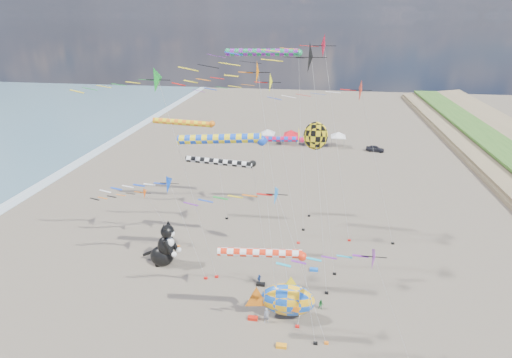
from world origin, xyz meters
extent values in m
cone|color=#083EC9|center=(-8.72, 11.06, 11.11)|extent=(1.94, 2.08, 2.14)
cylinder|color=#B2B2B2|center=(-7.60, 11.06, 5.55)|extent=(2.26, 0.02, 11.11)
cube|color=black|center=(-6.49, 11.06, 0.10)|extent=(0.36, 0.24, 0.20)
cone|color=purple|center=(10.50, 2.47, 9.97)|extent=(1.85, 1.98, 2.04)
cylinder|color=#B2B2B2|center=(11.62, 2.47, 4.99)|extent=(2.27, 0.02, 9.98)
cone|color=#139428|center=(-9.23, 11.49, 20.78)|extent=(2.29, 2.45, 2.53)
cylinder|color=#B2B2B2|center=(-7.32, 11.49, 10.39)|extent=(3.85, 0.02, 20.78)
cube|color=black|center=(-5.41, 11.49, 0.10)|extent=(0.36, 0.24, 0.20)
cone|color=blue|center=(2.25, 3.82, 13.62)|extent=(1.68, 1.80, 1.86)
cylinder|color=#B2B2B2|center=(4.16, 3.82, 6.81)|extent=(3.85, 0.02, 13.62)
cube|color=black|center=(6.08, 3.82, 0.10)|extent=(0.36, 0.24, 0.20)
cone|color=#EB520C|center=(-14.53, 16.71, 7.00)|extent=(1.40, 1.50, 1.55)
cylinder|color=#B2B2B2|center=(-12.99, 16.71, 3.50)|extent=(3.10, 0.02, 7.01)
cube|color=black|center=(-11.45, 16.71, 0.10)|extent=(0.36, 0.24, 0.20)
cone|color=black|center=(3.50, 13.90, 22.55)|extent=(2.81, 3.01, 3.10)
cylinder|color=#B2B2B2|center=(5.27, 13.90, 11.28)|extent=(3.56, 0.02, 22.56)
cube|color=black|center=(7.04, 13.90, 0.10)|extent=(0.36, 0.24, 0.20)
cone|color=red|center=(6.10, 21.25, 23.09)|extent=(2.49, 2.67, 2.75)
cylinder|color=#B2B2B2|center=(7.58, 21.25, 11.54)|extent=(2.98, 0.02, 23.09)
cube|color=black|center=(9.05, 21.25, 0.10)|extent=(0.36, 0.24, 0.20)
cone|color=orange|center=(0.96, 9.22, 21.58)|extent=(2.11, 2.26, 2.33)
cylinder|color=#B2B2B2|center=(1.77, 9.22, 10.79)|extent=(1.64, 0.02, 21.58)
cube|color=black|center=(2.58, 9.22, 0.10)|extent=(0.36, 0.24, 0.20)
cone|color=red|center=(10.30, 21.28, 18.39)|extent=(2.46, 2.64, 2.72)
cylinder|color=#B2B2B2|center=(12.28, 21.28, 9.19)|extent=(4.00, 0.02, 18.39)
cube|color=black|center=(14.27, 21.28, 0.10)|extent=(0.36, 0.24, 0.20)
cone|color=#FFFA17|center=(-0.20, 19.69, 19.39)|extent=(2.12, 2.27, 2.34)
cylinder|color=#B2B2B2|center=(1.32, 19.69, 9.70)|extent=(3.07, 0.02, 19.39)
cube|color=black|center=(2.84, 19.69, 0.10)|extent=(0.36, 0.24, 0.20)
cylinder|color=red|center=(0.32, 3.64, 8.63)|extent=(6.65, 0.68, 0.68)
sphere|color=red|center=(3.65, 3.64, 8.63)|extent=(0.72, 0.72, 0.72)
cylinder|color=#B2B2B2|center=(4.40, 3.64, 4.32)|extent=(1.52, 0.02, 8.64)
cube|color=black|center=(5.15, 3.64, 0.10)|extent=(0.36, 0.24, 0.20)
cylinder|color=orange|center=(-12.56, 24.58, 13.36)|extent=(7.67, 0.73, 0.73)
sphere|color=orange|center=(-8.72, 24.58, 13.36)|extent=(0.77, 0.77, 0.77)
cylinder|color=#B2B2B2|center=(-7.97, 24.58, 6.68)|extent=(1.52, 0.02, 13.36)
cube|color=black|center=(-7.22, 24.58, 0.10)|extent=(0.36, 0.24, 0.20)
cylinder|color=black|center=(-5.93, 16.34, 11.35)|extent=(7.36, 0.70, 0.70)
sphere|color=black|center=(-2.25, 16.34, 11.35)|extent=(0.73, 0.73, 0.73)
cylinder|color=#B2B2B2|center=(-1.50, 16.34, 5.68)|extent=(1.52, 0.02, 11.35)
cube|color=black|center=(-0.75, 16.34, 0.10)|extent=(0.36, 0.24, 0.20)
cylinder|color=#CE0E3D|center=(-0.35, 27.08, 10.99)|extent=(5.57, 0.70, 0.70)
sphere|color=#CE0E3D|center=(2.44, 27.08, 10.99)|extent=(0.74, 0.74, 0.74)
cylinder|color=#B2B2B2|center=(3.19, 27.08, 5.49)|extent=(1.52, 0.02, 10.99)
cube|color=black|center=(3.94, 27.08, 0.10)|extent=(0.36, 0.24, 0.20)
cylinder|color=#18874B|center=(-2.29, 23.04, 22.10)|extent=(8.18, 0.81, 0.81)
sphere|color=#18874B|center=(1.80, 23.04, 22.10)|extent=(0.85, 0.85, 0.85)
cylinder|color=#B2B2B2|center=(2.55, 23.04, 11.05)|extent=(1.52, 0.02, 22.10)
cube|color=black|center=(3.30, 23.04, 0.10)|extent=(0.36, 0.24, 0.20)
cylinder|color=blue|center=(-4.11, 9.73, 15.95)|extent=(7.44, 0.84, 0.84)
sphere|color=blue|center=(-0.39, 9.73, 15.95)|extent=(0.89, 0.89, 0.89)
cylinder|color=#B2B2B2|center=(0.36, 9.73, 7.97)|extent=(1.52, 0.02, 15.95)
cube|color=black|center=(1.11, 9.73, 0.10)|extent=(0.36, 0.24, 0.20)
ellipsoid|color=yellow|center=(4.16, 12.52, 15.76)|extent=(2.20, 0.40, 2.64)
cone|color=yellow|center=(2.66, 12.52, 15.76)|extent=(0.12, 1.80, 1.80)
cylinder|color=#B2B2B2|center=(5.16, 11.52, 7.88)|extent=(2.03, 2.03, 15.76)
cube|color=black|center=(6.16, 10.52, 0.10)|extent=(0.36, 0.24, 0.20)
ellipsoid|color=blue|center=(2.52, 6.40, 2.14)|extent=(5.15, 2.73, 3.26)
cone|color=orange|center=(-0.31, 6.40, 2.14)|extent=(2.38, 0.52, 2.39)
cone|color=yellow|center=(2.73, 6.40, 3.77)|extent=(1.74, 0.39, 1.74)
cylinder|color=#B2B2B2|center=(3.67, 5.90, 0.80)|extent=(0.35, 1.04, 1.62)
cube|color=red|center=(3.52, 5.40, 0.10)|extent=(0.36, 0.24, 0.20)
imported|color=gray|center=(0.69, 5.62, 0.77)|extent=(0.65, 0.53, 1.55)
imported|color=#1D722F|center=(5.58, 8.11, 0.53)|extent=(0.51, 0.40, 1.05)
imported|color=navy|center=(-0.77, 11.16, 0.55)|extent=(0.62, 0.66, 1.09)
cube|color=black|center=(-0.58, 10.85, 0.15)|extent=(0.90, 0.44, 0.30)
cube|color=orange|center=(2.31, 2.86, 0.15)|extent=(0.90, 0.44, 0.30)
cube|color=blue|center=(4.82, 14.27, 0.15)|extent=(0.90, 0.44, 0.30)
cube|color=red|center=(-0.58, 5.78, 0.15)|extent=(0.90, 0.44, 0.30)
cube|color=silver|center=(-6.00, 60.00, 2.25)|extent=(3.00, 3.00, 0.15)
pyramid|color=silver|center=(-6.00, 60.00, 3.30)|extent=(4.20, 4.20, 1.00)
cylinder|color=#999999|center=(-7.30, 58.70, 1.10)|extent=(0.08, 0.08, 2.20)
cylinder|color=#999999|center=(-4.70, 58.70, 1.10)|extent=(0.08, 0.08, 2.20)
cylinder|color=#999999|center=(-7.30, 61.30, 1.10)|extent=(0.08, 0.08, 2.20)
cylinder|color=#999999|center=(-4.70, 61.30, 1.10)|extent=(0.08, 0.08, 2.20)
cube|color=red|center=(-1.00, 60.00, 2.25)|extent=(3.00, 3.00, 0.15)
pyramid|color=red|center=(-1.00, 60.00, 3.30)|extent=(4.20, 4.20, 1.00)
cylinder|color=#999999|center=(-2.30, 58.70, 1.10)|extent=(0.08, 0.08, 2.20)
cylinder|color=#999999|center=(0.30, 58.70, 1.10)|extent=(0.08, 0.08, 2.20)
cylinder|color=#999999|center=(-2.30, 61.30, 1.10)|extent=(0.08, 0.08, 2.20)
cylinder|color=#999999|center=(0.30, 61.30, 1.10)|extent=(0.08, 0.08, 2.20)
cube|color=#1220B8|center=(4.00, 60.00, 2.25)|extent=(3.00, 3.00, 0.15)
pyramid|color=#1220B8|center=(4.00, 60.00, 3.30)|extent=(4.20, 4.20, 1.00)
cylinder|color=#999999|center=(2.70, 58.70, 1.10)|extent=(0.08, 0.08, 2.20)
cylinder|color=#999999|center=(5.30, 58.70, 1.10)|extent=(0.08, 0.08, 2.20)
cylinder|color=#999999|center=(2.70, 61.30, 1.10)|extent=(0.08, 0.08, 2.20)
cylinder|color=#999999|center=(5.30, 61.30, 1.10)|extent=(0.08, 0.08, 2.20)
cube|color=white|center=(9.00, 60.00, 2.25)|extent=(3.00, 3.00, 0.15)
pyramid|color=white|center=(9.00, 60.00, 3.30)|extent=(4.20, 4.20, 1.00)
cylinder|color=#999999|center=(7.70, 58.70, 1.10)|extent=(0.08, 0.08, 2.20)
cylinder|color=#999999|center=(10.30, 58.70, 1.10)|extent=(0.08, 0.08, 2.20)
cylinder|color=#999999|center=(7.70, 61.30, 1.10)|extent=(0.08, 0.08, 2.20)
cylinder|color=#999999|center=(10.30, 61.30, 1.10)|extent=(0.08, 0.08, 2.20)
imported|color=#26262D|center=(16.49, 58.00, 0.62)|extent=(3.87, 2.27, 1.24)
camera|label=1|loc=(4.08, -22.86, 25.86)|focal=28.00mm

